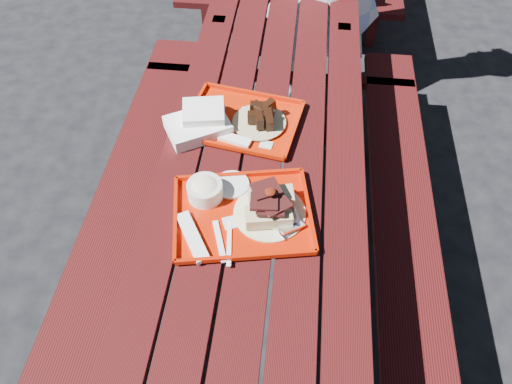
% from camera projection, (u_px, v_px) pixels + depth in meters
% --- Properties ---
extents(ground, '(60.00, 60.00, 0.00)m').
position_uv_depth(ground, '(259.00, 278.00, 2.35)').
color(ground, black).
rests_on(ground, ground).
extents(picnic_table_near, '(1.41, 2.40, 0.75)m').
position_uv_depth(picnic_table_near, '(260.00, 205.00, 1.91)').
color(picnic_table_near, '#3F0C0E').
rests_on(picnic_table_near, ground).
extents(near_tray, '(0.50, 0.43, 0.14)m').
position_uv_depth(near_tray, '(242.00, 206.00, 1.63)').
color(near_tray, '#B51903').
rests_on(near_tray, picnic_table_near).
extents(far_tray, '(0.47, 0.39, 0.07)m').
position_uv_depth(far_tray, '(241.00, 120.00, 1.91)').
color(far_tray, '#B91E04').
rests_on(far_tray, picnic_table_near).
extents(white_cloth, '(0.28, 0.25, 0.09)m').
position_uv_depth(white_cloth, '(199.00, 122.00, 1.87)').
color(white_cloth, white).
rests_on(white_cloth, picnic_table_near).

